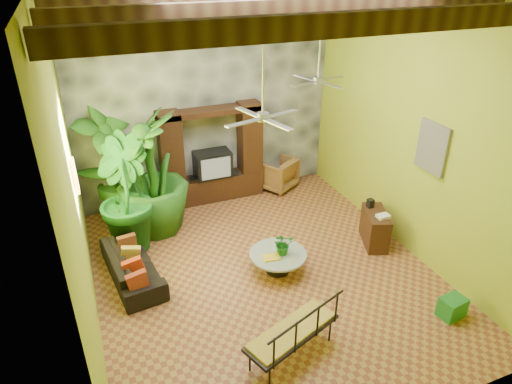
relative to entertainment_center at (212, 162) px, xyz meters
name	(u,v)px	position (x,y,z in m)	size (l,w,h in m)	color
ground	(263,272)	(0.00, -3.14, -0.97)	(7.00, 7.00, 0.00)	brown
back_wall	(205,94)	(0.00, 0.36, 1.53)	(6.00, 0.02, 5.00)	#ADB128
left_wall	(70,180)	(-3.00, -3.14, 1.53)	(0.02, 7.00, 5.00)	#ADB128
right_wall	(414,126)	(3.00, -3.14, 1.53)	(0.02, 7.00, 5.00)	#ADB128
stone_accent_wall	(205,95)	(0.00, 0.30, 1.53)	(5.98, 0.10, 4.98)	#3F4147
entertainment_center	(212,162)	(0.00, 0.00, 0.00)	(2.40, 0.55, 2.30)	black
ceiling_fan_front	(263,104)	(-0.20, -3.54, 2.44)	(1.28, 1.28, 1.86)	#A3A3A8
ceiling_fan_back	(319,69)	(1.60, -1.94, 2.44)	(1.28, 1.28, 1.86)	#A3A3A8
wall_art_mask	(75,176)	(-2.96, -2.14, 1.13)	(0.06, 0.32, 0.55)	gold
wall_art_painting	(432,148)	(2.96, -3.74, 1.33)	(0.06, 0.70, 0.90)	#295A99
sofa	(132,265)	(-2.30, -2.39, -0.68)	(1.93, 0.75, 0.56)	black
wicker_armchair	(276,173)	(1.64, -0.05, -0.57)	(0.85, 0.87, 0.80)	olive
tall_plant_a	(111,162)	(-2.27, 0.01, 0.37)	(1.40, 0.95, 2.66)	#235B18
tall_plant_b	(123,195)	(-2.20, -1.30, 0.20)	(1.29, 1.04, 2.34)	#17581C
tall_plant_c	(151,174)	(-1.56, -0.87, 0.35)	(1.47, 1.47, 2.63)	#215616
coffee_table	(278,260)	(0.26, -3.21, -0.71)	(1.06, 1.06, 0.40)	black
centerpiece_plant	(283,244)	(0.35, -3.24, -0.36)	(0.38, 0.33, 0.42)	#175818
yellow_tray	(271,257)	(0.08, -3.30, -0.55)	(0.30, 0.22, 0.03)	yellow
iron_bench	(295,332)	(-0.39, -5.22, -0.43)	(1.60, 1.06, 0.57)	black
side_console	(375,228)	(2.49, -3.09, -0.61)	(0.41, 0.90, 0.72)	#382111
green_bin	(452,307)	(2.43, -5.38, -0.79)	(0.41, 0.31, 0.36)	#217C27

